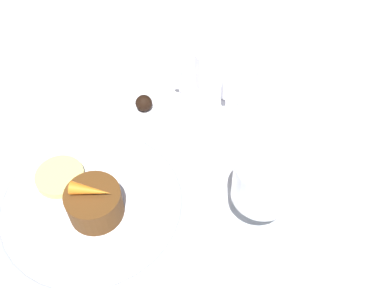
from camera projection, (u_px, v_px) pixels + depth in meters
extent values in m
plane|color=white|center=(126.00, 205.00, 0.57)|extent=(3.00, 3.00, 0.00)
cylinder|color=white|center=(93.00, 206.00, 0.56)|extent=(0.24, 0.24, 0.01)
torus|color=#999EA8|center=(92.00, 204.00, 0.56)|extent=(0.23, 0.23, 0.00)
cylinder|color=white|center=(220.00, 81.00, 0.70)|extent=(0.13, 0.13, 0.01)
torus|color=#999EA8|center=(220.00, 79.00, 0.70)|extent=(0.12, 0.12, 0.00)
cylinder|color=white|center=(222.00, 65.00, 0.67)|extent=(0.09, 0.09, 0.06)
cylinder|color=#331E0F|center=(223.00, 63.00, 0.67)|extent=(0.07, 0.07, 0.05)
torus|color=white|center=(224.00, 88.00, 0.64)|extent=(0.04, 0.01, 0.04)
cube|color=silver|center=(204.00, 93.00, 0.68)|extent=(0.03, 0.09, 0.00)
ellipsoid|color=silver|center=(242.00, 101.00, 0.67)|extent=(0.02, 0.03, 0.00)
cylinder|color=silver|center=(257.00, 214.00, 0.56)|extent=(0.07, 0.07, 0.01)
cylinder|color=silver|center=(259.00, 204.00, 0.54)|extent=(0.01, 0.01, 0.04)
cylinder|color=silver|center=(265.00, 180.00, 0.50)|extent=(0.07, 0.07, 0.06)
cylinder|color=#470A14|center=(263.00, 186.00, 0.51)|extent=(0.06, 0.06, 0.03)
cube|color=silver|center=(95.00, 104.00, 0.67)|extent=(0.02, 0.15, 0.01)
cube|color=silver|center=(161.00, 99.00, 0.68)|extent=(0.03, 0.05, 0.01)
cylinder|color=#563314|center=(95.00, 203.00, 0.53)|extent=(0.07, 0.07, 0.04)
cone|color=orange|center=(90.00, 190.00, 0.51)|extent=(0.02, 0.05, 0.02)
cylinder|color=#EFE075|center=(60.00, 177.00, 0.57)|extent=(0.06, 0.06, 0.01)
sphere|color=black|center=(144.00, 103.00, 0.66)|extent=(0.02, 0.02, 0.02)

